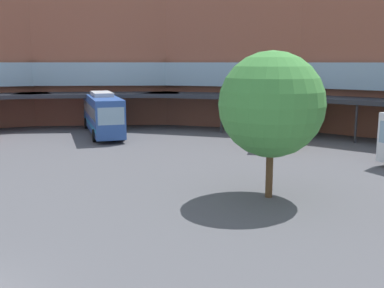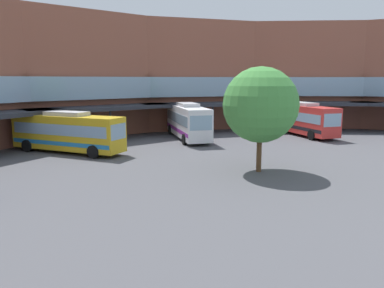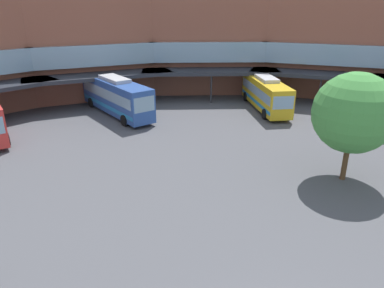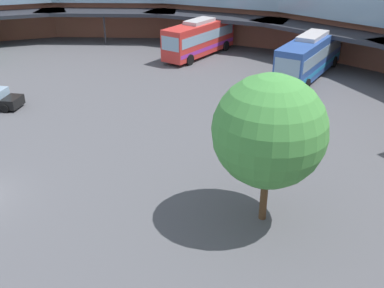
% 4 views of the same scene
% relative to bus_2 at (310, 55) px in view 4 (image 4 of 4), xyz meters
% --- Properties ---
extents(station_building, '(86.84, 48.91, 13.83)m').
position_rel_bus_2_xyz_m(station_building, '(10.57, -5.54, 4.64)').
color(station_building, '#93543F').
rests_on(station_building, ground).
extents(bus_2, '(9.03, 11.40, 4.01)m').
position_rel_bus_2_xyz_m(bus_2, '(0.00, 0.00, 0.00)').
color(bus_2, '#2D519E').
rests_on(bus_2, ground).
extents(bus_3, '(7.44, 10.01, 3.89)m').
position_rel_bus_2_xyz_m(bus_3, '(-10.64, -6.55, -0.06)').
color(bus_3, red).
rests_on(bus_3, ground).
extents(plaza_tree, '(5.25, 5.25, 7.35)m').
position_rel_bus_2_xyz_m(plaza_tree, '(17.97, -15.91, 2.69)').
color(plaza_tree, brown).
rests_on(plaza_tree, ground).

